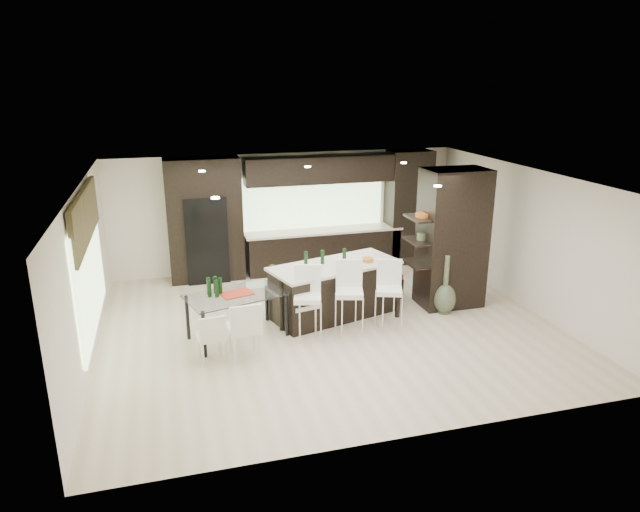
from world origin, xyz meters
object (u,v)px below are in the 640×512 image
object	(u,v)px
stool_left	(308,310)
chair_far	(211,339)
stool_mid	(349,305)
stool_right	(389,302)
bench	(369,289)
floor_vase	(446,284)
chair_end	(302,308)
chair_near	(244,332)
kitchen_island	(335,290)
dining_table	(238,316)

from	to	relation	value
stool_left	chair_far	world-z (taller)	stool_left
chair_far	stool_mid	bearing A→B (deg)	2.83
stool_left	stool_right	size ratio (longest dim) A/B	1.02
stool_right	bench	distance (m)	1.38
stool_mid	floor_vase	size ratio (longest dim) A/B	0.91
chair_end	bench	bearing A→B (deg)	-69.93
chair_near	chair_far	xyz separation A→B (m)	(-0.52, 0.04, -0.08)
kitchen_island	bench	xyz separation A→B (m)	(0.88, 0.50, -0.25)
chair_end	floor_vase	bearing A→B (deg)	-100.97
chair_end	stool_mid	bearing A→B (deg)	-126.27
kitchen_island	chair_far	size ratio (longest dim) A/B	3.16
stool_left	stool_mid	xyz separation A→B (m)	(0.75, -0.01, 0.01)
stool_right	floor_vase	world-z (taller)	floor_vase
bench	dining_table	distance (m)	2.97
chair_near	chair_end	size ratio (longest dim) A/B	1.08
stool_mid	dining_table	xyz separation A→B (m)	(-1.91, 0.35, -0.12)
kitchen_island	stool_right	distance (m)	1.13
stool_right	floor_vase	bearing A→B (deg)	35.66
stool_left	chair_near	bearing A→B (deg)	-143.54
kitchen_island	stool_mid	distance (m)	0.85
stool_left	dining_table	bearing A→B (deg)	178.46
stool_left	chair_near	size ratio (longest dim) A/B	1.11
stool_right	floor_vase	size ratio (longest dim) A/B	0.87
kitchen_island	stool_left	bearing A→B (deg)	-147.43
dining_table	stool_mid	bearing A→B (deg)	-26.90
stool_left	stool_right	bearing A→B (deg)	15.26
kitchen_island	dining_table	size ratio (longest dim) A/B	1.45
bench	floor_vase	size ratio (longest dim) A/B	1.15
stool_left	bench	bearing A→B (deg)	54.76
dining_table	chair_end	size ratio (longest dim) A/B	1.95
dining_table	chair_far	size ratio (longest dim) A/B	2.17
stool_mid	chair_far	xyz separation A→B (m)	(-2.43, -0.41, -0.14)
dining_table	stool_right	bearing A→B (deg)	-23.79
bench	floor_vase	xyz separation A→B (m)	(1.17, -0.98, 0.32)
kitchen_island	stool_mid	bearing A→B (deg)	-106.17
chair_end	kitchen_island	bearing A→B (deg)	-67.84
kitchen_island	dining_table	bearing A→B (deg)	178.65
stool_right	bench	size ratio (longest dim) A/B	0.76
floor_vase	stool_mid	bearing A→B (deg)	-169.64
stool_mid	chair_far	distance (m)	2.46
stool_mid	dining_table	world-z (taller)	stool_mid
bench	floor_vase	bearing A→B (deg)	-53.41
bench	floor_vase	distance (m)	1.56
kitchen_island	chair_end	bearing A→B (deg)	-162.55
stool_mid	stool_left	bearing A→B (deg)	-163.94
stool_left	floor_vase	bearing A→B (deg)	22.59
floor_vase	dining_table	world-z (taller)	floor_vase
chair_end	stool_left	bearing A→B (deg)	170.66
bench	dining_table	size ratio (longest dim) A/B	0.80
stool_left	floor_vase	xyz separation A→B (m)	(2.79, 0.37, 0.06)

